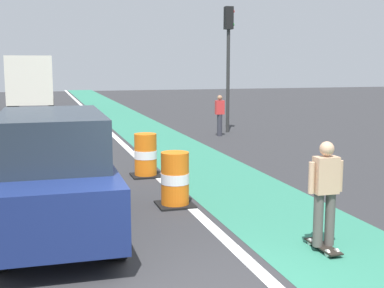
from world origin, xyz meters
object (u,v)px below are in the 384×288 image
skateboarder_on_lane (325,192)px  traffic_barrel_front (175,180)px  traffic_light_corner (228,47)px  pedestrian_crossing (220,114)px  parked_suv_nearest (53,173)px  delivery_truck_down_block (31,81)px  traffic_barrel_mid (146,156)px

skateboarder_on_lane → traffic_barrel_front: skateboarder_on_lane is taller
traffic_light_corner → skateboarder_on_lane: bearing=-104.2°
skateboarder_on_lane → pedestrian_crossing: (2.73, 12.57, -0.05)m
skateboarder_on_lane → parked_suv_nearest: 4.38m
skateboarder_on_lane → traffic_barrel_front: (-1.53, 3.12, -0.38)m
skateboarder_on_lane → delivery_truck_down_block: 24.90m
traffic_barrel_front → traffic_barrel_mid: (-0.02, 2.91, 0.00)m
parked_suv_nearest → pedestrian_crossing: 12.50m
traffic_barrel_front → pedestrian_crossing: pedestrian_crossing is taller
skateboarder_on_lane → traffic_barrel_front: size_ratio=1.55×
delivery_truck_down_block → parked_suv_nearest: bearing=-88.7°
skateboarder_on_lane → traffic_barrel_mid: size_ratio=1.55×
parked_suv_nearest → delivery_truck_down_block: delivery_truck_down_block is taller
traffic_barrel_mid → delivery_truck_down_block: delivery_truck_down_block is taller
traffic_light_corner → pedestrian_crossing: 2.91m
traffic_barrel_mid → skateboarder_on_lane: bearing=-75.6°
parked_suv_nearest → traffic_barrel_mid: 4.71m
traffic_barrel_front → traffic_barrel_mid: same height
delivery_truck_down_block → traffic_light_corner: bearing=-54.3°
traffic_barrel_mid → delivery_truck_down_block: 18.73m
traffic_barrel_mid → pedestrian_crossing: pedestrian_crossing is taller
delivery_truck_down_block → traffic_light_corner: (7.86, -10.92, 1.65)m
parked_suv_nearest → delivery_truck_down_block: bearing=91.3°
skateboarder_on_lane → delivery_truck_down_block: delivery_truck_down_block is taller
delivery_truck_down_block → pedestrian_crossing: size_ratio=4.75×
skateboarder_on_lane → traffic_light_corner: 14.23m
traffic_barrel_front → delivery_truck_down_block: delivery_truck_down_block is taller
traffic_barrel_front → traffic_light_corner: (4.97, 10.45, 2.97)m
parked_suv_nearest → pedestrian_crossing: bearing=58.0°
parked_suv_nearest → traffic_barrel_front: 2.68m
parked_suv_nearest → pedestrian_crossing: parked_suv_nearest is taller
traffic_barrel_mid → traffic_barrel_front: bearing=-89.7°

